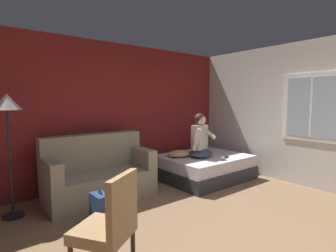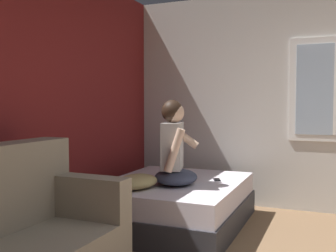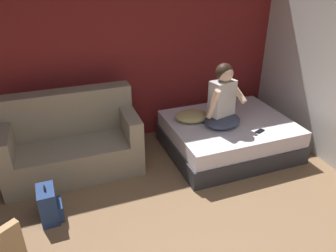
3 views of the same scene
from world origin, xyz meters
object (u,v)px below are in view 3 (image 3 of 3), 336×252
(throw_pillow, at_px, (192,116))
(cell_phone, at_px, (260,131))
(couch, at_px, (72,143))
(person_seated, at_px, (223,102))
(backpack, at_px, (49,205))
(bed, at_px, (228,136))

(throw_pillow, distance_m, cell_phone, 0.95)
(couch, relative_size, person_seated, 1.96)
(throw_pillow, relative_size, cell_phone, 3.33)
(couch, distance_m, backpack, 0.98)
(backpack, relative_size, throw_pillow, 0.95)
(bed, height_order, throw_pillow, throw_pillow)
(couch, relative_size, cell_phone, 11.89)
(couch, height_order, person_seated, person_seated)
(cell_phone, bearing_deg, bed, -175.09)
(person_seated, xyz_separation_m, cell_phone, (0.40, -0.34, -0.35))
(bed, xyz_separation_m, couch, (-2.16, 0.31, 0.16))
(backpack, bearing_deg, person_seated, 12.33)
(backpack, relative_size, cell_phone, 3.18)
(backpack, distance_m, cell_phone, 2.76)
(bed, relative_size, throw_pillow, 3.62)
(cell_phone, bearing_deg, person_seated, -153.60)
(couch, height_order, throw_pillow, couch)
(bed, height_order, backpack, bed)
(backpack, bearing_deg, throw_pillow, 21.12)
(throw_pillow, bearing_deg, cell_phone, -40.45)
(backpack, bearing_deg, cell_phone, 3.49)
(couch, distance_m, throw_pillow, 1.67)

